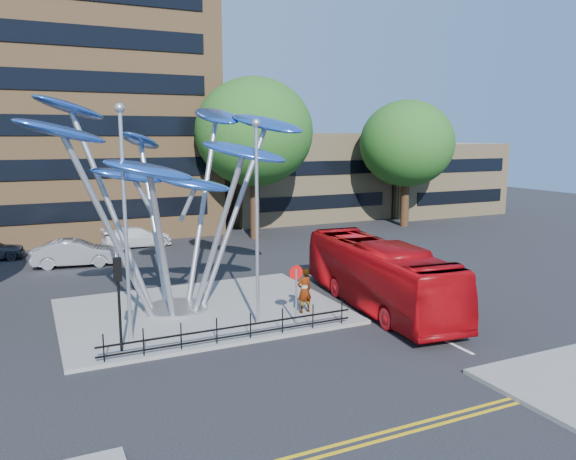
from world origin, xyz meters
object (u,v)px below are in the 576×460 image
tree_right (254,132)px  parked_car_mid (75,253)px  tree_far (407,144)px  street_lamp_left (124,203)px  leaf_sculpture (169,157)px  traffic_light_island (118,284)px  red_bus (379,275)px  parked_car_right (137,237)px  no_entry_sign_island (296,284)px  pedestrian (304,290)px  street_lamp_right (257,205)px

tree_right → parked_car_mid: size_ratio=2.47×
tree_far → street_lamp_left: 32.37m
leaf_sculpture → street_lamp_left: leaf_sculpture is taller
tree_far → parked_car_mid: 28.27m
traffic_light_island → red_bus: (11.60, 0.84, -1.09)m
leaf_sculpture → parked_car_right: 17.03m
leaf_sculpture → traffic_light_island: leaf_sculpture is taller
no_entry_sign_island → parked_car_mid: 17.14m
tree_right → pedestrian: size_ratio=6.10×
red_bus → parked_car_mid: 18.88m
street_lamp_left → leaf_sculpture: bearing=52.6°
tree_far → traffic_light_island: bearing=-144.2°
leaf_sculpture → no_entry_sign_island: (4.07, -4.16, -5.06)m
parked_car_right → red_bus: bearing=-161.6°
street_lamp_left → tree_far: bearing=34.9°
red_bus → leaf_sculpture: bearing=164.9°
leaf_sculpture → no_entry_sign_island: size_ratio=5.19×
no_entry_sign_island → pedestrian: size_ratio=1.24×
no_entry_sign_island → parked_car_right: size_ratio=0.51×
traffic_light_island → parked_car_mid: (-0.27, 15.50, -1.81)m
street_lamp_right → parked_car_mid: street_lamp_right is taller
parked_car_mid → tree_far: bearing=-72.1°
red_bus → street_lamp_left: bearing=-174.9°
traffic_light_island → parked_car_right: size_ratio=0.71×
no_entry_sign_island → street_lamp_left: bearing=171.4°
street_lamp_right → parked_car_right: bearing=93.7°
tree_right → parked_car_mid: 15.63m
leaf_sculpture → parked_car_mid: bearing=105.8°
tree_right → leaf_sculpture: tree_right is taller
street_lamp_left → traffic_light_island: street_lamp_left is taller
street_lamp_right → street_lamp_left: bearing=174.3°
tree_right → leaf_sculpture: 18.37m
parked_car_mid → parked_car_right: 6.37m
red_bus → traffic_light_island: bearing=-169.9°
leaf_sculpture → street_lamp_right: size_ratio=1.53×
tree_right → tree_far: (14.00, 0.00, -0.93)m
street_lamp_left → red_bus: bearing=-0.8°
street_lamp_left → no_entry_sign_island: size_ratio=3.59×
pedestrian → tree_far: bearing=-145.3°
no_entry_sign_island → parked_car_right: bearing=97.9°
tree_right → street_lamp_left: size_ratio=1.38×
no_entry_sign_island → red_bus: 4.68m
street_lamp_right → traffic_light_island: 6.05m
leaf_sculpture → street_lamp_right: 4.83m
tree_far → red_bus: (-15.40, -18.66, -5.58)m
tree_far → no_entry_sign_island: (-20.00, -19.48, -5.29)m
street_lamp_left → pedestrian: size_ratio=4.44×
leaf_sculpture → parked_car_right: (1.30, 15.83, -6.17)m
red_bus → parked_car_mid: red_bus is taller
tree_far → red_bus: bearing=-129.5°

